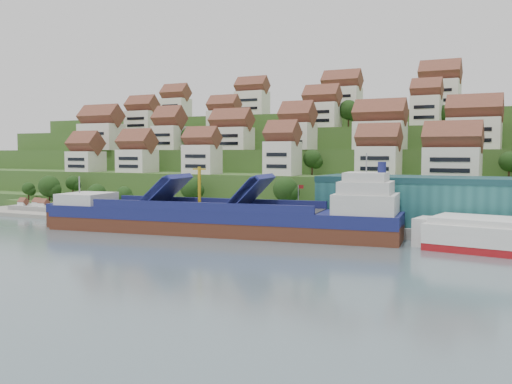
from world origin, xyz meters
The scene contains 10 objects.
ground centered at (0.00, 0.00, 0.00)m, with size 300.00×300.00×0.00m, color slate.
quay centered at (20.00, 15.00, 1.10)m, with size 180.00×14.00×2.20m, color gray.
pebble_beach centered at (-58.00, 12.00, 0.50)m, with size 45.00×20.00×1.00m, color gray.
hillside centered at (0.00, 103.55, 10.66)m, with size 260.00×128.00×31.00m.
hillside_village centered at (1.03, 60.29, 24.41)m, with size 159.13×62.63×29.32m.
hillside_trees centered at (-7.43, 44.33, 16.51)m, with size 141.56×62.98×30.92m.
warehouse centered at (52.00, 17.00, 7.20)m, with size 60.00×15.00×10.00m, color #236061.
flagpole centered at (18.11, 10.00, 6.88)m, with size 1.28×0.16×8.00m.
beach_huts centered at (-60.00, 10.75, 2.10)m, with size 14.40×3.70×2.20m.
cargo_ship centered at (6.11, -1.00, 3.23)m, with size 77.16×21.29×16.89m.
Camera 1 is at (64.67, -104.60, 17.26)m, focal length 40.00 mm.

